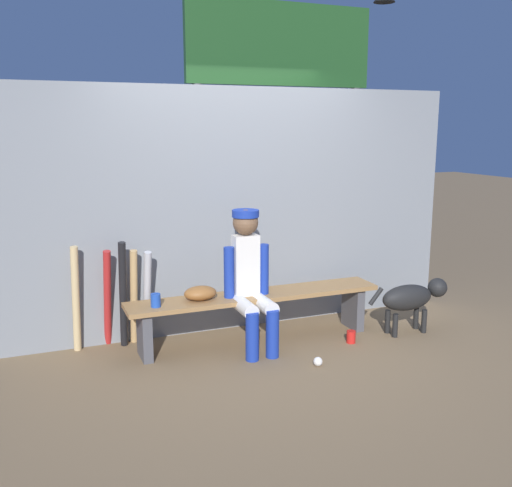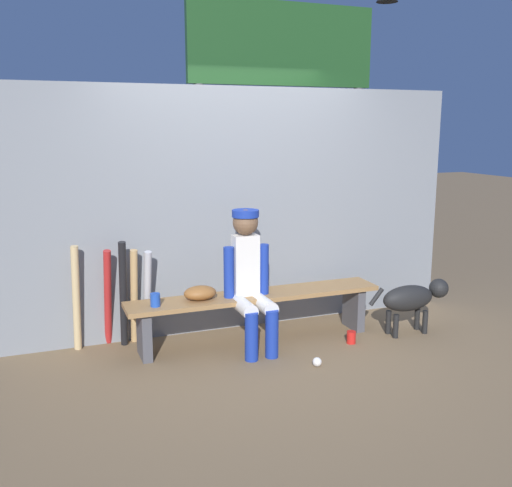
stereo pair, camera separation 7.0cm
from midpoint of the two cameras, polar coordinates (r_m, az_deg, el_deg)
name	(u,v)px [view 1 (the left image)]	position (r m, az deg, el deg)	size (l,w,h in m)	color
ground_plane	(256,341)	(5.28, -0.38, -9.56)	(30.00, 30.00, 0.00)	brown
chainlink_fence	(238,211)	(5.40, -2.14, 3.22)	(4.41, 0.03, 2.24)	gray
dugout_bench	(256,305)	(5.17, -0.39, -5.99)	(2.29, 0.36, 0.45)	olive
player_seated	(250,275)	(4.96, -0.98, -3.14)	(0.41, 0.55, 1.20)	silver
baseball_glove	(200,293)	(4.97, -5.87, -4.85)	(0.28, 0.20, 0.12)	brown
bat_aluminum_silver	(147,297)	(5.21, -10.98, -5.16)	(0.06, 0.06, 0.85)	#B7B7BC
bat_wood_tan	(134,297)	(5.21, -12.23, -5.13)	(0.06, 0.06, 0.86)	tan
bat_aluminum_black	(123,295)	(5.13, -13.25, -4.93)	(0.06, 0.06, 0.95)	black
bat_aluminum_red	(107,298)	(5.19, -14.70, -5.21)	(0.06, 0.06, 0.88)	#B22323
bat_wood_natural	(76,299)	(5.15, -17.59, -5.23)	(0.06, 0.06, 0.92)	tan
baseball	(318,361)	(4.79, 5.66, -11.42)	(0.07, 0.07, 0.07)	white
cup_on_ground	(351,337)	(5.30, 8.91, -9.01)	(0.08, 0.08, 0.11)	red
cup_on_bench	(156,300)	(4.83, -10.20, -5.49)	(0.08, 0.08, 0.11)	#1E47AD
scoreboard	(286,77)	(6.51, 2.63, 15.95)	(2.38, 0.27, 3.41)	#3F3F42
dog	(412,297)	(5.59, 14.68, -5.12)	(0.84, 0.20, 0.49)	black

